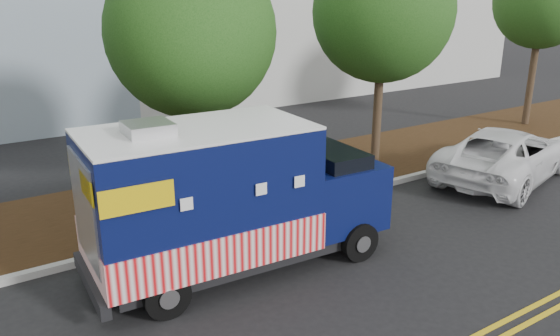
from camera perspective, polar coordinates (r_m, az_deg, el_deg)
ground at (r=11.51m, az=-3.39°, el=-8.90°), size 120.00×120.00×0.00m
curb at (r=12.59m, az=-6.60°, el=-6.11°), size 120.00×0.18×0.15m
mulch_strip at (r=14.36m, az=-10.40°, el=-3.15°), size 120.00×4.00×0.15m
tree_b at (r=13.58m, az=-9.27°, el=13.75°), size 4.09×4.09×6.29m
tree_c at (r=16.28m, az=10.72°, el=15.78°), size 4.03×4.03×6.65m
tree_d at (r=23.17m, az=25.75°, el=15.46°), size 3.52×3.52×6.58m
sign_post at (r=11.80m, az=-16.96°, el=-2.63°), size 0.06×0.06×2.40m
food_truck at (r=10.36m, az=-5.66°, el=-3.54°), size 6.03×2.54×3.12m
white_car at (r=16.84m, az=22.47°, el=1.35°), size 5.82×3.78×1.49m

